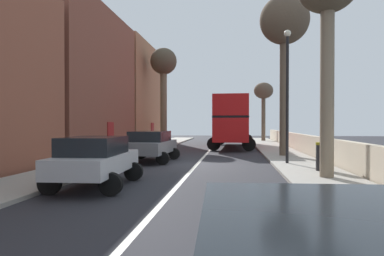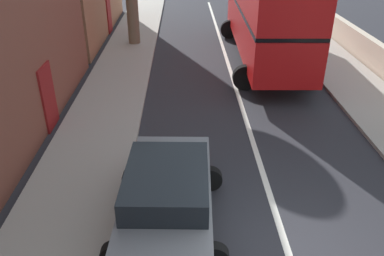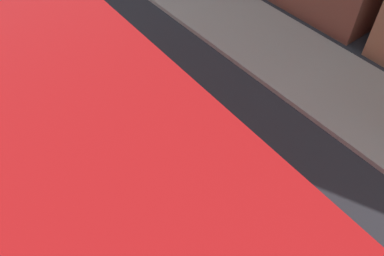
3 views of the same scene
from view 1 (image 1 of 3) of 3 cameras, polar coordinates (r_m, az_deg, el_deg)
name	(u,v)px [view 1 (image 1 of 3)]	position (r m, az deg, el deg)	size (l,w,h in m)	color
ground_plane	(196,165)	(16.45, 0.70, -6.23)	(84.00, 84.00, 0.00)	#28282D
road_centre_line	(196,165)	(16.45, 0.70, -6.21)	(0.16, 54.00, 0.01)	silver
sidewalk_left	(98,163)	(17.66, -15.39, -5.58)	(2.60, 60.00, 0.12)	#9E998E
sidewalk_right	(302,166)	(16.65, 17.82, -5.97)	(2.60, 60.00, 0.12)	#9E998E
terraced_houses_left	(27,66)	(19.24, -25.81, 9.32)	(4.07, 47.52, 11.00)	brown
boundary_wall_right	(337,153)	(16.95, 22.99, -3.91)	(0.36, 54.00, 1.28)	beige
double_decker_bus	(233,119)	(28.96, 6.79, 1.42)	(3.76, 11.08, 4.06)	red
parked_car_silver_left_0	(95,158)	(11.10, -15.78, -4.90)	(2.50, 4.11, 1.58)	#B7BABF
parked_car_grey_left_2	(151,144)	(17.95, -6.86, -2.71)	(2.64, 4.23, 1.60)	slate
street_tree_right_1	(263,94)	(39.06, 11.82, 5.63)	(2.12, 2.12, 6.47)	brown
street_tree_left_2	(164,68)	(32.60, -4.75, 9.92)	(2.47, 2.47, 8.96)	brown
street_tree_right_3	(284,26)	(21.76, 15.13, 16.09)	(2.89, 2.89, 9.43)	brown
lamppost_right	(287,85)	(16.94, 15.59, 6.85)	(0.32, 0.32, 6.31)	black
litter_bin_right	(323,156)	(14.62, 20.93, -4.43)	(0.55, 0.55, 1.13)	black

